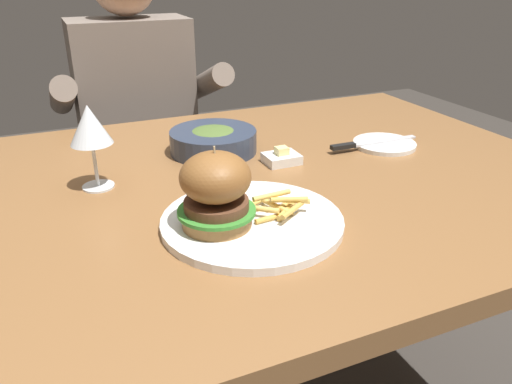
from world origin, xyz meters
The scene contains 10 objects.
dining_table centered at (0.00, 0.00, 0.66)m, with size 1.45×0.96×0.74m.
main_plate centered at (-0.03, -0.18, 0.75)m, with size 0.30×0.30×0.01m, color white.
burger_sandwich centered at (-0.09, -0.18, 0.82)m, with size 0.12×0.12×0.13m.
fries_pile centered at (0.02, -0.18, 0.77)m, with size 0.11×0.11×0.03m.
wine_glass centered at (-0.24, 0.08, 0.86)m, with size 0.08×0.08×0.16m.
bread_plate centered at (0.41, 0.05, 0.74)m, with size 0.15×0.15×0.01m, color white.
table_knife centered at (0.36, 0.05, 0.75)m, with size 0.23×0.02×0.01m.
butter_dish centered at (0.14, 0.05, 0.75)m, with size 0.07×0.06×0.04m.
soup_bowl centered at (0.03, 0.17, 0.77)m, with size 0.20×0.20×0.06m.
diner_person centered at (-0.04, 0.76, 0.56)m, with size 0.51×0.36×1.18m.
Camera 1 is at (-0.31, -0.85, 1.14)m, focal length 35.00 mm.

